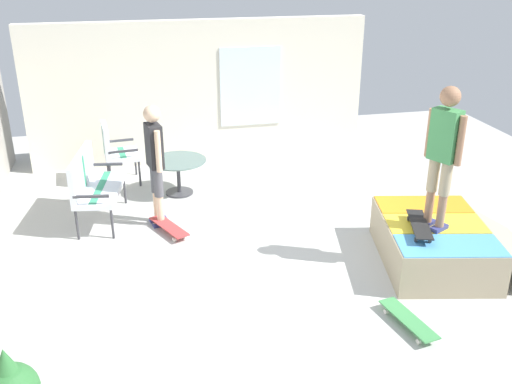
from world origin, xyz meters
TOP-DOWN VIEW (x-y plane):
  - ground_plane at (0.00, 0.00)m, footprint 12.00×12.00m
  - house_facade at (3.80, 0.49)m, footprint 0.23×6.00m
  - skate_ramp at (-0.59, -1.86)m, footprint 2.05×2.24m
  - patio_bench at (1.56, 2.36)m, footprint 1.32×0.73m
  - patio_chair_near_house at (2.97, 2.05)m, footprint 0.67×0.61m
  - patio_table at (2.29, 1.07)m, footprint 0.90×0.90m
  - person_watching at (1.26, 1.46)m, footprint 0.47×0.29m
  - person_skater at (-0.68, -1.74)m, footprint 0.44×0.34m
  - skateboard_by_bench at (0.94, 1.35)m, footprint 0.81×0.52m
  - skateboard_spare at (-1.77, -0.93)m, footprint 0.82×0.35m
  - skateboard_on_ramp at (-0.73, -1.52)m, footprint 0.82×0.43m

SIDE VIEW (x-z plane):
  - ground_plane at x=0.00m, z-range -0.10..0.00m
  - skateboard_by_bench at x=0.94m, z-range 0.03..0.14m
  - skateboard_spare at x=-1.77m, z-range 0.03..0.14m
  - skate_ramp at x=-0.59m, z-range 0.00..0.54m
  - patio_table at x=2.29m, z-range 0.12..0.69m
  - patio_chair_near_house at x=2.97m, z-range 0.10..1.12m
  - patio_bench at x=1.56m, z-range 0.11..1.13m
  - skateboard_on_ramp at x=-0.73m, z-range 0.57..0.67m
  - person_watching at x=1.26m, z-range 0.15..1.89m
  - house_facade at x=3.80m, z-range 0.00..2.53m
  - person_skater at x=-0.68m, z-range 0.69..2.42m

